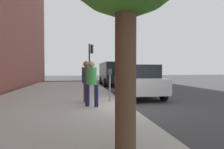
{
  "coord_description": "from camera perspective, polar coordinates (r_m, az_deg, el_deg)",
  "views": [
    {
      "loc": [
        -6.94,
        1.91,
        1.53
      ],
      "look_at": [
        0.81,
        0.48,
        1.31
      ],
      "focal_mm": 29.47,
      "sensor_mm": 36.0,
      "label": 1
    }
  ],
  "objects": [
    {
      "name": "parking_meter",
      "position": [
        7.87,
        -0.69,
        -1.06
      ],
      "size": [
        0.36,
        0.12,
        1.41
      ],
      "color": "gray",
      "rests_on": "sidewalk_slab"
    },
    {
      "name": "pedestrian_bystander",
      "position": [
        6.84,
        -6.33,
        -1.6
      ],
      "size": [
        0.37,
        0.47,
        1.71
      ],
      "rotation": [
        0.0,
        0.0,
        -0.52
      ],
      "color": "#191E4C",
      "rests_on": "sidewalk_slab"
    },
    {
      "name": "pedestrian_at_meter",
      "position": [
        7.73,
        -7.93,
        -1.13
      ],
      "size": [
        0.52,
        0.38,
        1.73
      ],
      "rotation": [
        0.0,
        0.0,
        -1.32
      ],
      "color": "#47474C",
      "rests_on": "sidewalk_slab"
    },
    {
      "name": "parked_sedan_near",
      "position": [
        10.29,
        8.08,
        -1.97
      ],
      "size": [
        4.44,
        2.04,
        1.77
      ],
      "color": "silver",
      "rests_on": "ground_plane"
    },
    {
      "name": "parked_van_far",
      "position": [
        17.71,
        0.2,
        0.7
      ],
      "size": [
        5.21,
        2.14,
        2.18
      ],
      "color": "black",
      "rests_on": "ground_plane"
    },
    {
      "name": "ground_plane",
      "position": [
        7.36,
        4.95,
        -10.41
      ],
      "size": [
        80.0,
        80.0,
        0.0
      ],
      "primitive_type": "plane",
      "color": "#38383A",
      "rests_on": "ground"
    },
    {
      "name": "traffic_signal",
      "position": [
        16.12,
        -6.69,
        5.29
      ],
      "size": [
        0.24,
        0.44,
        3.6
      ],
      "color": "black",
      "rests_on": "sidewalk_slab"
    },
    {
      "name": "sidewalk_slab",
      "position": [
        7.17,
        -19.24,
        -10.2
      ],
      "size": [
        28.0,
        6.0,
        0.15
      ],
      "primitive_type": "cube",
      "color": "#A8A59E",
      "rests_on": "ground_plane"
    }
  ]
}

